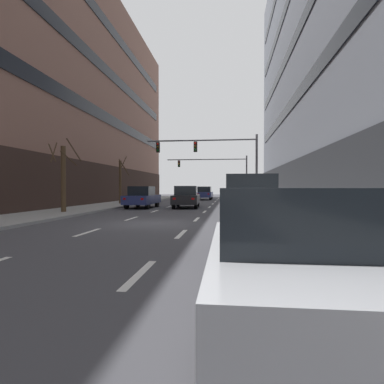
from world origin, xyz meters
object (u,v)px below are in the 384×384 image
(car_parked_1, at_px, (250,206))
(street_tree_1, at_px, (63,177))
(car_driving_0, at_px, (142,197))
(street_tree_0, at_px, (121,181))
(car_driving_2, at_px, (186,197))
(traffic_signal_0, at_px, (215,154))
(car_driving_1, at_px, (205,193))
(traffic_signal_1, at_px, (219,168))
(car_parked_0, at_px, (286,255))

(car_parked_1, distance_m, street_tree_1, 12.97)
(car_driving_0, distance_m, street_tree_0, 5.07)
(street_tree_0, bearing_deg, car_driving_2, -26.14)
(traffic_signal_0, bearing_deg, car_driving_1, 97.78)
(traffic_signal_1, bearing_deg, traffic_signal_0, -89.31)
(car_driving_2, relative_size, car_parked_0, 1.10)
(car_driving_2, xyz_separation_m, traffic_signal_0, (2.25, 0.92, 3.44))
(car_driving_0, relative_size, street_tree_1, 1.06)
(car_driving_0, distance_m, street_tree_1, 7.02)
(car_driving_1, xyz_separation_m, street_tree_1, (-6.68, -23.22, 1.40))
(street_tree_0, bearing_deg, street_tree_1, -90.16)
(car_driving_2, distance_m, traffic_signal_1, 16.34)
(car_parked_0, distance_m, car_parked_1, 6.66)
(car_driving_1, height_order, car_parked_1, car_parked_1)
(car_driving_2, xyz_separation_m, car_parked_1, (4.08, -13.93, 0.15))
(traffic_signal_1, height_order, street_tree_0, traffic_signal_1)
(car_driving_2, relative_size, traffic_signal_1, 0.45)
(car_driving_0, height_order, car_parked_0, car_driving_0)
(car_driving_1, distance_m, car_driving_2, 16.57)
(street_tree_0, distance_m, street_tree_1, 9.86)
(car_driving_1, height_order, traffic_signal_1, traffic_signal_1)
(car_parked_0, distance_m, street_tree_0, 26.10)
(car_driving_0, distance_m, traffic_signal_1, 17.61)
(street_tree_0, bearing_deg, traffic_signal_0, -14.63)
(car_parked_1, xyz_separation_m, street_tree_0, (-10.63, 17.14, 1.24))
(traffic_signal_1, bearing_deg, street_tree_1, -111.00)
(car_driving_2, relative_size, traffic_signal_0, 0.52)
(car_driving_1, relative_size, street_tree_1, 1.08)
(car_parked_0, distance_m, street_tree_1, 17.61)
(car_parked_0, relative_size, traffic_signal_0, 0.47)
(car_driving_1, bearing_deg, car_parked_0, -83.90)
(car_driving_1, distance_m, car_parked_0, 37.37)
(car_driving_1, height_order, traffic_signal_0, traffic_signal_0)
(car_driving_1, distance_m, car_parked_1, 30.76)
(street_tree_0, relative_size, street_tree_1, 1.00)
(car_driving_0, relative_size, car_parked_0, 1.07)
(car_parked_1, bearing_deg, car_driving_0, 119.26)
(car_parked_0, height_order, traffic_signal_1, traffic_signal_1)
(car_driving_1, bearing_deg, street_tree_0, -116.49)
(car_driving_0, xyz_separation_m, car_driving_1, (3.54, 17.10, 0.02))
(car_parked_1, bearing_deg, traffic_signal_1, 93.86)
(car_driving_1, bearing_deg, car_driving_2, -90.38)
(street_tree_0, height_order, street_tree_1, street_tree_0)
(car_parked_0, xyz_separation_m, car_parked_1, (-0.00, 6.66, 0.21))
(car_driving_1, height_order, street_tree_1, street_tree_1)
(street_tree_0, bearing_deg, car_parked_1, -58.20)
(car_parked_0, relative_size, traffic_signal_1, 0.41)
(car_driving_0, bearing_deg, car_parked_1, -60.74)
(car_driving_2, relative_size, street_tree_0, 1.08)
(street_tree_0, bearing_deg, car_driving_0, -50.18)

